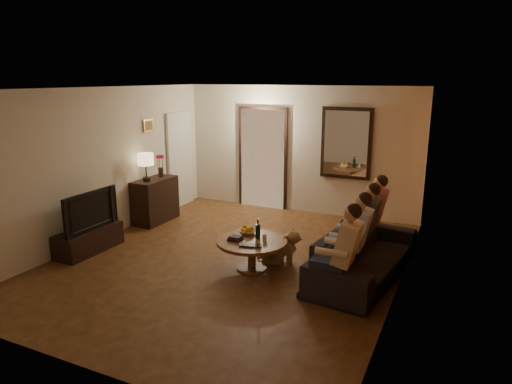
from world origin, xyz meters
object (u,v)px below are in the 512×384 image
at_px(tv, 86,210).
at_px(person_b, 353,242).
at_px(person_a, 342,258).
at_px(sofa, 365,254).
at_px(table_lamp, 146,167).
at_px(person_d, 371,218).
at_px(bowl, 247,232).
at_px(person_c, 363,229).
at_px(wine_bottle, 258,229).
at_px(dog, 279,246).
at_px(dresser, 155,200).
at_px(tv_stand, 89,240).
at_px(laptop, 250,247).
at_px(coffee_table, 252,255).

height_order(tv, person_b, person_b).
xyz_separation_m(person_a, person_b, (0.00, 0.60, 0.00)).
bearing_deg(person_a, sofa, 83.66).
bearing_deg(table_lamp, person_b, -12.38).
bearing_deg(person_d, bowl, -145.27).
bearing_deg(person_c, wine_bottle, -155.12).
bearing_deg(dog, table_lamp, 162.32).
xyz_separation_m(person_b, dog, (-1.17, 0.24, -0.32)).
height_order(person_b, dog, person_b).
relative_size(dresser, person_c, 0.80).
relative_size(dresser, person_b, 0.80).
distance_m(dresser, wine_bottle, 3.00).
xyz_separation_m(tv_stand, tv, (0.00, 0.00, 0.51)).
relative_size(person_a, person_d, 1.00).
xyz_separation_m(sofa, laptop, (-1.45, -0.73, 0.13)).
relative_size(dresser, tv_stand, 0.84).
xyz_separation_m(dog, wine_bottle, (-0.23, -0.28, 0.32)).
relative_size(wine_bottle, laptop, 0.94).
height_order(dresser, person_d, person_d).
xyz_separation_m(person_d, coffee_table, (-1.45, -1.35, -0.38)).
height_order(sofa, dog, sofa).
distance_m(dog, laptop, 0.71).
distance_m(sofa, wine_bottle, 1.56).
height_order(table_lamp, sofa, table_lamp).
bearing_deg(sofa, person_c, 26.05).
distance_m(dresser, tv, 1.78).
height_order(table_lamp, dog, table_lamp).
bearing_deg(table_lamp, sofa, -8.18).
distance_m(dresser, sofa, 4.33).
xyz_separation_m(person_a, coffee_table, (-1.45, 0.45, -0.38)).
height_order(person_a, person_d, same).
bearing_deg(coffee_table, wine_bottle, 63.43).
height_order(dresser, laptop, dresser).
xyz_separation_m(sofa, bowl, (-1.73, -0.23, 0.15)).
distance_m(table_lamp, person_d, 4.19).
relative_size(table_lamp, coffee_table, 0.52).
relative_size(sofa, laptop, 6.94).
bearing_deg(person_a, person_b, 90.00).
xyz_separation_m(tv, coffee_table, (2.71, 0.48, -0.47)).
relative_size(tv_stand, laptop, 3.48).
xyz_separation_m(table_lamp, laptop, (2.81, -1.34, -0.66)).
xyz_separation_m(dresser, person_a, (4.15, -1.73, 0.17)).
distance_m(person_b, laptop, 1.42).
distance_m(tv_stand, bowl, 2.64).
bearing_deg(sofa, laptop, 124.32).
height_order(person_a, wine_bottle, person_a).
bearing_deg(wine_bottle, dresser, 156.83).
bearing_deg(person_a, dresser, 157.37).
relative_size(tv_stand, bowl, 4.41).
bearing_deg(person_a, person_c, 90.00).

